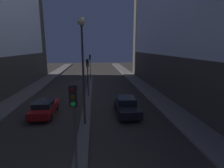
# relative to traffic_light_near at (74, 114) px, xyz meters

# --- Properties ---
(median_strip) EXTENTS (0.83, 34.29, 0.15)m
(median_strip) POSITION_rel_traffic_light_near_xyz_m (0.00, 15.33, -3.46)
(median_strip) COLOR #56544F
(median_strip) RESTS_ON ground
(traffic_light_near) EXTENTS (0.32, 0.42, 4.62)m
(traffic_light_near) POSITION_rel_traffic_light_near_xyz_m (0.00, 0.00, 0.00)
(traffic_light_near) COLOR #383838
(traffic_light_near) RESTS_ON median_strip
(traffic_light_mid) EXTENTS (0.32, 0.42, 4.62)m
(traffic_light_mid) POSITION_rel_traffic_light_near_xyz_m (0.00, 14.49, 0.00)
(traffic_light_mid) COLOR #383838
(traffic_light_mid) RESTS_ON median_strip
(traffic_light_far) EXTENTS (0.32, 0.42, 4.62)m
(traffic_light_far) POSITION_rel_traffic_light_near_xyz_m (0.00, 26.77, 0.00)
(traffic_light_far) COLOR #383838
(traffic_light_far) RESTS_ON median_strip
(street_lamp) EXTENTS (0.59, 0.59, 8.20)m
(street_lamp) POSITION_rel_traffic_light_near_xyz_m (0.00, 6.47, 2.56)
(street_lamp) COLOR #383838
(street_lamp) RESTS_ON median_strip
(car_left_lane) EXTENTS (1.82, 4.44, 1.46)m
(car_left_lane) POSITION_rel_traffic_light_near_xyz_m (-3.80, 8.91, -2.79)
(car_left_lane) COLOR maroon
(car_left_lane) RESTS_ON ground
(car_right_lane) EXTENTS (1.93, 4.46, 1.56)m
(car_right_lane) POSITION_rel_traffic_light_near_xyz_m (3.80, 8.52, -2.75)
(car_right_lane) COLOR black
(car_right_lane) RESTS_ON ground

